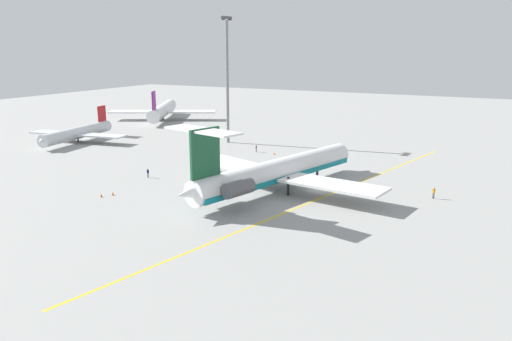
{
  "coord_description": "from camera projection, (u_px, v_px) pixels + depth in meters",
  "views": [
    {
      "loc": [
        -76.77,
        -27.96,
        22.98
      ],
      "look_at": [
        -3.45,
        10.11,
        2.85
      ],
      "focal_mm": 35.96,
      "sensor_mm": 36.0,
      "label": 1
    }
  ],
  "objects": [
    {
      "name": "taxiway_centreline",
      "position": [
        325.0,
        197.0,
        80.28
      ],
      "size": [
        90.98,
        20.19,
        0.01
      ],
      "primitive_type": "cube",
      "rotation": [
        0.0,
        0.0,
        -0.21
      ],
      "color": "gold",
      "rests_on": "ground"
    },
    {
      "name": "light_mast",
      "position": [
        227.0,
        76.0,
        121.5
      ],
      "size": [
        4.0,
        0.7,
        29.63
      ],
      "color": "slate",
      "rests_on": "ground"
    },
    {
      "name": "safety_cone_wingtip",
      "position": [
        101.0,
        195.0,
        79.93
      ],
      "size": [
        0.4,
        0.4,
        0.55
      ],
      "primitive_type": "cone",
      "color": "#EA590F",
      "rests_on": "ground"
    },
    {
      "name": "safety_cone_tail",
      "position": [
        274.0,
        153.0,
        111.19
      ],
      "size": [
        0.4,
        0.4,
        0.55
      ],
      "primitive_type": "cone",
      "color": "#EA590F",
      "rests_on": "ground"
    },
    {
      "name": "main_jetliner",
      "position": [
        273.0,
        172.0,
        82.29
      ],
      "size": [
        41.05,
        36.7,
        12.11
      ],
      "rotation": [
        0.0,
        0.0,
        -0.25
      ],
      "color": "white",
      "rests_on": "ground"
    },
    {
      "name": "ground_crew_near_tail",
      "position": [
        148.0,
        172.0,
        91.62
      ],
      "size": [
        0.26,
        0.39,
        1.64
      ],
      "rotation": [
        0.0,
        0.0,
        3.55
      ],
      "color": "black",
      "rests_on": "ground"
    },
    {
      "name": "ground_crew_portside",
      "position": [
        434.0,
        191.0,
        78.99
      ],
      "size": [
        0.29,
        0.45,
        1.81
      ],
      "rotation": [
        0.0,
        0.0,
        3.34
      ],
      "color": "black",
      "rests_on": "ground"
    },
    {
      "name": "airliner_mid_right",
      "position": [
        76.0,
        133.0,
        124.54
      ],
      "size": [
        25.97,
        25.8,
        7.77
      ],
      "rotation": [
        0.0,
        0.0,
        3.3
      ],
      "color": "silver",
      "rests_on": "ground"
    },
    {
      "name": "airliner_far_right",
      "position": [
        163.0,
        110.0,
        163.64
      ],
      "size": [
        32.05,
        32.45,
        10.28
      ],
      "rotation": [
        0.0,
        0.0,
        0.48
      ],
      "color": "white",
      "rests_on": "ground"
    },
    {
      "name": "safety_cone_nose",
      "position": [
        113.0,
        193.0,
        80.96
      ],
      "size": [
        0.4,
        0.4,
        0.55
      ],
      "primitive_type": "cone",
      "color": "#EA590F",
      "rests_on": "ground"
    },
    {
      "name": "ground_crew_near_nose",
      "position": [
        256.0,
        147.0,
        113.68
      ],
      "size": [
        0.42,
        0.26,
        1.65
      ],
      "rotation": [
        0.0,
        0.0,
        1.65
      ],
      "color": "black",
      "rests_on": "ground"
    },
    {
      "name": "ground",
      "position": [
        320.0,
        190.0,
        84.16
      ],
      "size": [
        352.89,
        352.89,
        0.0
      ],
      "primitive_type": "plane",
      "color": "gray"
    }
  ]
}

